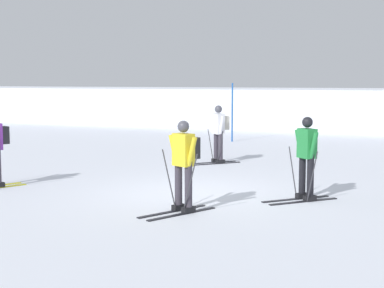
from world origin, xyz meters
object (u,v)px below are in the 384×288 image
at_px(skier_white, 219,131).
at_px(trail_marker_pole, 232,112).
at_px(skier_green, 306,156).
at_px(skier_yellow, 184,161).

relative_size(skier_white, trail_marker_pole, 0.73).
distance_m(skier_white, trail_marker_pole, 6.25).
relative_size(skier_white, skier_green, 1.00).
height_order(skier_white, trail_marker_pole, trail_marker_pole).
xyz_separation_m(skier_yellow, skier_white, (-1.66, 6.35, -0.00)).
xyz_separation_m(skier_yellow, skier_green, (1.86, 1.95, -0.04)).
bearing_deg(skier_green, skier_yellow, -133.65).
height_order(skier_green, trail_marker_pole, trail_marker_pole).
height_order(skier_yellow, trail_marker_pole, trail_marker_pole).
bearing_deg(skier_white, skier_yellow, -75.37).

